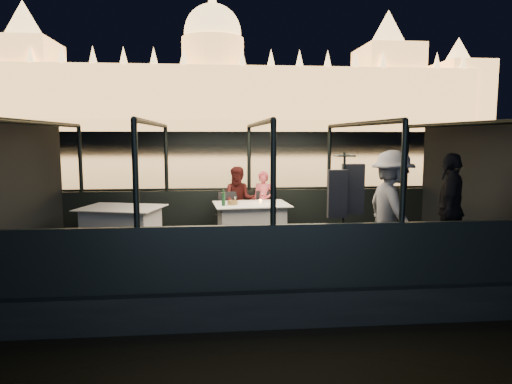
{
  "coord_description": "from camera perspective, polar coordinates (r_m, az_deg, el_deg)",
  "views": [
    {
      "loc": [
        -0.81,
        -8.0,
        2.59
      ],
      "look_at": [
        0.0,
        0.4,
        1.55
      ],
      "focal_mm": 32.0,
      "sensor_mm": 36.0,
      "label": 1
    }
  ],
  "objects": [
    {
      "name": "river_water",
      "position": [
        88.04,
        -5.0,
        5.31
      ],
      "size": [
        500.0,
        500.0,
        0.0
      ],
      "primitive_type": "plane",
      "color": "black",
      "rests_on": "ground"
    },
    {
      "name": "boat_hull",
      "position": [
        8.45,
        0.27,
        -10.83
      ],
      "size": [
        8.6,
        4.4,
        1.0
      ],
      "primitive_type": "cube",
      "color": "black",
      "rests_on": "river_water"
    },
    {
      "name": "boat_deck",
      "position": [
        8.31,
        0.27,
        -7.68
      ],
      "size": [
        8.0,
        4.0,
        0.04
      ],
      "primitive_type": "cube",
      "color": "black",
      "rests_on": "boat_hull"
    },
    {
      "name": "gunwale_port",
      "position": [
        10.17,
        -0.87,
        -2.26
      ],
      "size": [
        8.0,
        0.08,
        0.9
      ],
      "primitive_type": "cube",
      "color": "black",
      "rests_on": "boat_deck"
    },
    {
      "name": "gunwale_starboard",
      "position": [
        6.27,
        2.13,
        -8.14
      ],
      "size": [
        8.0,
        0.08,
        0.9
      ],
      "primitive_type": "cube",
      "color": "black",
      "rests_on": "boat_deck"
    },
    {
      "name": "cabin_glass_port",
      "position": [
        10.04,
        -0.88,
        4.23
      ],
      "size": [
        8.0,
        0.02,
        1.4
      ],
      "primitive_type": null,
      "color": "#99B2B2",
      "rests_on": "gunwale_port"
    },
    {
      "name": "cabin_glass_starboard",
      "position": [
        6.07,
        2.18,
        2.39
      ],
      "size": [
        8.0,
        0.02,
        1.4
      ],
      "primitive_type": null,
      "color": "#99B2B2",
      "rests_on": "gunwale_starboard"
    },
    {
      "name": "cabin_roof_glass",
      "position": [
        8.04,
        0.28,
        8.52
      ],
      "size": [
        8.0,
        4.0,
        0.02
      ],
      "primitive_type": null,
      "color": "#99B2B2",
      "rests_on": "boat_deck"
    },
    {
      "name": "end_wall_fore",
      "position": [
        8.66,
        -27.07,
        0.02
      ],
      "size": [
        0.02,
        4.0,
        2.3
      ],
      "primitive_type": null,
      "color": "black",
      "rests_on": "boat_deck"
    },
    {
      "name": "end_wall_aft",
      "position": [
        9.38,
        25.37,
        0.6
      ],
      "size": [
        0.02,
        4.0,
        2.3
      ],
      "primitive_type": null,
      "color": "black",
      "rests_on": "boat_deck"
    },
    {
      "name": "canopy_ribs",
      "position": [
        8.1,
        0.27,
        0.36
      ],
      "size": [
        8.0,
        4.0,
        2.3
      ],
      "primitive_type": null,
      "color": "black",
      "rests_on": "boat_deck"
    },
    {
      "name": "embankment",
      "position": [
        218.01,
        -5.33,
        6.58
      ],
      "size": [
        400.0,
        140.0,
        6.0
      ],
      "primitive_type": "cube",
      "color": "#423D33",
      "rests_on": "ground"
    },
    {
      "name": "parliament_building",
      "position": [
        184.9,
        -5.39,
        15.21
      ],
      "size": [
        220.0,
        32.0,
        60.0
      ],
      "primitive_type": null,
      "color": "#F2D18C",
      "rests_on": "embankment"
    },
    {
      "name": "dining_table_central",
      "position": [
        9.04,
        -0.6,
        -3.85
      ],
      "size": [
        1.53,
        1.17,
        0.77
      ],
      "primitive_type": "cube",
      "rotation": [
        0.0,
        0.0,
        0.09
      ],
      "color": "silver",
      "rests_on": "boat_deck"
    },
    {
      "name": "dining_table_aft",
      "position": [
        8.94,
        -16.43,
        -4.27
      ],
      "size": [
        1.69,
        1.41,
        0.77
      ],
      "primitive_type": "cube",
      "rotation": [
        0.0,
        0.0,
        -0.27
      ],
      "color": "white",
      "rests_on": "boat_deck"
    },
    {
      "name": "chair_port_left",
      "position": [
        9.44,
        -3.52,
        -2.99
      ],
      "size": [
        0.55,
        0.55,
        0.92
      ],
      "primitive_type": "cube",
      "rotation": [
        0.0,
        0.0,
        0.36
      ],
      "color": "black",
      "rests_on": "boat_deck"
    },
    {
      "name": "chair_port_right",
      "position": [
        9.57,
        1.42,
        -2.84
      ],
      "size": [
        0.51,
        0.51,
        0.91
      ],
      "primitive_type": "cube",
      "rotation": [
        0.0,
        0.0,
        -0.23
      ],
      "color": "black",
      "rests_on": "boat_deck"
    },
    {
      "name": "coat_stand",
      "position": [
        7.06,
        10.86,
        -2.81
      ],
      "size": [
        0.55,
        0.46,
        1.85
      ],
      "primitive_type": null,
      "rotation": [
        0.0,
        0.0,
        -0.11
      ],
      "color": "black",
      "rests_on": "boat_deck"
    },
    {
      "name": "person_woman_coral",
      "position": [
        9.75,
        0.94,
        -0.88
      ],
      "size": [
        0.58,
        0.5,
        1.35
      ],
      "primitive_type": "imported",
      "rotation": [
        0.0,
        0.0,
        -0.42
      ],
      "color": "#D24C55",
      "rests_on": "boat_deck"
    },
    {
      "name": "person_man_maroon",
      "position": [
        9.67,
        -2.14,
        -0.94
      ],
      "size": [
        0.77,
        0.64,
        1.45
      ],
      "primitive_type": "imported",
      "rotation": [
        0.0,
        0.0,
        -0.15
      ],
      "color": "#3D1211",
      "rests_on": "boat_deck"
    },
    {
      "name": "passenger_stripe",
      "position": [
        7.54,
        16.56,
        -2.74
      ],
      "size": [
        0.76,
        1.26,
        1.88
      ],
      "primitive_type": "imported",
      "rotation": [
        0.0,
        0.0,
        1.64
      ],
      "color": "white",
      "rests_on": "boat_deck"
    },
    {
      "name": "passenger_dark",
      "position": [
        8.01,
        23.06,
        -2.45
      ],
      "size": [
        0.96,
        1.15,
        1.83
      ],
      "primitive_type": "imported",
      "rotation": [
        0.0,
        0.0,
        4.14
      ],
      "color": "black",
      "rests_on": "boat_deck"
    },
    {
      "name": "wine_bottle",
      "position": [
        8.7,
        -4.1,
        -0.75
      ],
      "size": [
        0.08,
        0.08,
        0.32
      ],
      "primitive_type": "cylinder",
      "rotation": [
        0.0,
        0.0,
        -0.26
      ],
      "color": "#163C20",
      "rests_on": "dining_table_central"
    },
    {
      "name": "bread_basket",
      "position": [
        8.86,
        -2.95,
        -1.32
      ],
      "size": [
        0.23,
        0.23,
        0.08
      ],
      "primitive_type": "cylinder",
      "rotation": [
        0.0,
        0.0,
        -0.15
      ],
      "color": "olive",
      "rests_on": "dining_table_central"
    },
    {
      "name": "amber_candle",
      "position": [
        9.0,
        0.56,
        -1.19
      ],
      "size": [
        0.06,
        0.06,
        0.07
      ],
      "primitive_type": "cylinder",
      "rotation": [
        0.0,
        0.0,
        -0.32
      ],
      "color": "orange",
      "rests_on": "dining_table_central"
    },
    {
      "name": "plate_near",
      "position": [
        8.86,
        2.43,
        -1.53
      ],
      "size": [
        0.27,
        0.27,
        0.01
      ],
      "primitive_type": "cylinder",
      "rotation": [
        0.0,
        0.0,
        0.23
      ],
      "color": "white",
      "rests_on": "dining_table_central"
    },
    {
      "name": "plate_far",
      "position": [
        8.99,
        -2.89,
        -1.41
      ],
      "size": [
        0.3,
        0.3,
        0.02
      ],
      "primitive_type": "cylinder",
      "rotation": [
        0.0,
        0.0,
        -0.18
      ],
      "color": "white",
      "rests_on": "dining_table_central"
    },
    {
      "name": "wine_glass_white",
      "position": [
        8.79,
        -2.62,
        -1.02
      ],
      "size": [
        0.07,
        0.07,
        0.17
      ],
      "primitive_type": null,
      "rotation": [
        0.0,
        0.0,
        0.37
      ],
      "color": "white",
      "rests_on": "dining_table_central"
    },
    {
      "name": "wine_glass_red",
      "position": [
        9.18,
        0.83,
        -0.68
      ],
      "size": [
        0.06,
        0.06,
        0.18
      ],
      "primitive_type": null,
      "rotation": [
        0.0,
        0.0,
        -0.02
      ],
      "color": "silver",
      "rests_on": "dining_table_central"
    }
  ]
}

